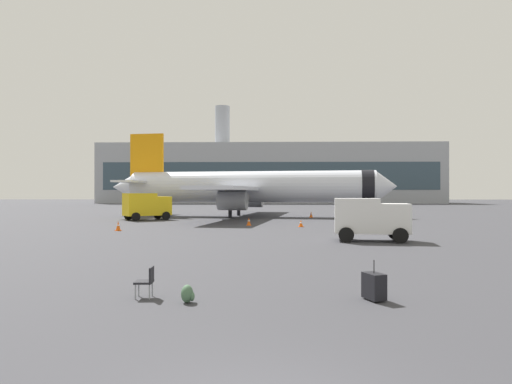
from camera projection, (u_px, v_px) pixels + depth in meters
The scene contains 11 objects.
airplane_at_gate at pixel (249, 187), 55.84m from camera, with size 35.73×32.36×10.50m.
service_truck at pixel (147, 205), 49.04m from camera, with size 5.17×4.61×2.90m.
cargo_van at pixel (370, 217), 27.58m from camera, with size 4.63×2.83×2.60m.
safety_cone_near at pixel (118, 226), 35.14m from camera, with size 0.44×0.44×0.74m.
safety_cone_mid at pixel (311, 215), 54.18m from camera, with size 0.44×0.44×0.72m.
safety_cone_far at pixel (301, 223), 39.20m from camera, with size 0.44×0.44×0.62m.
safety_cone_outer at pixel (249, 221), 40.85m from camera, with size 0.44×0.44×0.73m.
rolling_suitcase at pixel (374, 286), 12.34m from camera, with size 0.61×0.74×1.10m.
traveller_backpack at pixel (188, 294), 12.07m from camera, with size 0.36×0.40×0.48m.
gate_chair at pixel (147, 280), 12.65m from camera, with size 0.50×0.50×0.86m.
terminal_building at pixel (269, 174), 135.50m from camera, with size 97.02×22.87×28.91m.
Camera 1 is at (0.18, -5.70, 2.92)m, focal length 31.90 mm.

